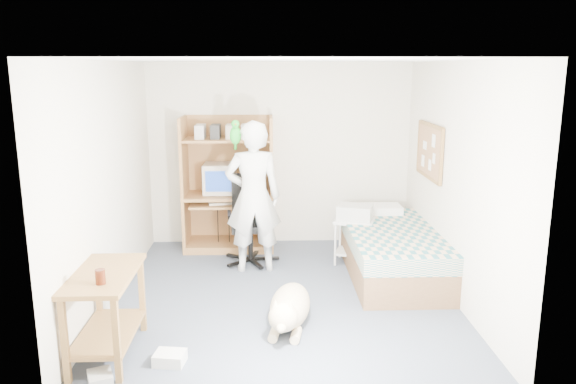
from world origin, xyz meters
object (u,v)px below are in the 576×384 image
(computer_hutch, at_px, (229,189))
(side_desk, at_px, (106,301))
(dog, at_px, (289,307))
(printer_cart, at_px, (354,234))
(bed, at_px, (392,251))
(person, at_px, (253,197))
(office_chair, at_px, (250,231))

(computer_hutch, relative_size, side_desk, 1.80)
(dog, relative_size, printer_cart, 2.05)
(bed, relative_size, printer_cart, 3.52)
(person, distance_m, printer_cart, 1.38)
(computer_hutch, height_order, dog, computer_hutch)
(dog, bearing_deg, side_desk, -152.74)
(person, relative_size, printer_cart, 3.19)
(bed, xyz_separation_m, office_chair, (-1.70, 0.54, 0.11))
(office_chair, bearing_deg, dog, -82.49)
(office_chair, distance_m, dog, 1.93)
(computer_hutch, relative_size, printer_cart, 3.14)
(bed, xyz_separation_m, person, (-1.64, 0.23, 0.63))
(person, height_order, printer_cart, person)
(printer_cart, bearing_deg, office_chair, -167.49)
(side_desk, height_order, dog, side_desk)
(office_chair, xyz_separation_m, printer_cart, (1.31, -0.12, -0.01))
(bed, bearing_deg, dog, -133.69)
(bed, distance_m, office_chair, 1.79)
(side_desk, distance_m, dog, 1.68)
(office_chair, bearing_deg, computer_hutch, 112.22)
(office_chair, bearing_deg, printer_cart, -10.53)
(printer_cart, bearing_deg, bed, -30.08)
(computer_hutch, distance_m, printer_cart, 1.81)
(bed, height_order, office_chair, office_chair)
(person, distance_m, dog, 1.76)
(side_desk, height_order, office_chair, office_chair)
(person, bearing_deg, printer_cart, -176.73)
(dog, xyz_separation_m, printer_cart, (0.89, 1.75, 0.19))
(bed, bearing_deg, person, 171.90)
(person, relative_size, dog, 1.56)
(bed, relative_size, office_chair, 1.83)
(printer_cart, bearing_deg, side_desk, -120.02)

